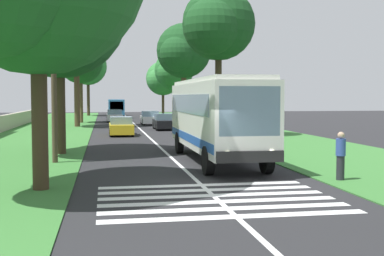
# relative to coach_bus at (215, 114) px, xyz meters

# --- Properties ---
(ground) EXTENTS (160.00, 160.00, 0.00)m
(ground) POSITION_rel_coach_bus_xyz_m (-6.21, 1.80, -2.15)
(ground) COLOR #262628
(grass_verge_left) EXTENTS (120.00, 8.00, 0.04)m
(grass_verge_left) POSITION_rel_coach_bus_xyz_m (8.79, 10.00, -2.13)
(grass_verge_left) COLOR #387533
(grass_verge_left) RESTS_ON ground
(grass_verge_right) EXTENTS (120.00, 8.00, 0.04)m
(grass_verge_right) POSITION_rel_coach_bus_xyz_m (8.79, -6.40, -2.13)
(grass_verge_right) COLOR #387533
(grass_verge_right) RESTS_ON ground
(centre_line) EXTENTS (110.00, 0.16, 0.01)m
(centre_line) POSITION_rel_coach_bus_xyz_m (8.79, 1.80, -2.14)
(centre_line) COLOR silver
(centre_line) RESTS_ON ground
(coach_bus) EXTENTS (11.16, 2.62, 3.73)m
(coach_bus) POSITION_rel_coach_bus_xyz_m (0.00, 0.00, 0.00)
(coach_bus) COLOR silver
(coach_bus) RESTS_ON ground
(zebra_crossing) EXTENTS (4.95, 6.80, 0.01)m
(zebra_crossing) POSITION_rel_coach_bus_xyz_m (-8.26, 1.80, -2.14)
(zebra_crossing) COLOR silver
(zebra_crossing) RESTS_ON ground
(trailing_car_0) EXTENTS (4.30, 1.78, 1.43)m
(trailing_car_0) POSITION_rel_coach_bus_xyz_m (16.22, 3.73, -1.48)
(trailing_car_0) COLOR gold
(trailing_car_0) RESTS_ON ground
(trailing_car_1) EXTENTS (4.30, 1.78, 1.43)m
(trailing_car_1) POSITION_rel_coach_bus_xyz_m (22.25, -0.28, -1.48)
(trailing_car_1) COLOR black
(trailing_car_1) RESTS_ON ground
(trailing_car_2) EXTENTS (4.30, 1.78, 1.43)m
(trailing_car_2) POSITION_rel_coach_bus_xyz_m (30.50, 0.26, -1.48)
(trailing_car_2) COLOR silver
(trailing_car_2) RESTS_ON ground
(trailing_car_3) EXTENTS (4.30, 1.78, 1.43)m
(trailing_car_3) POSITION_rel_coach_bus_xyz_m (36.88, 3.81, -1.48)
(trailing_car_3) COLOR silver
(trailing_car_3) RESTS_ON ground
(trailing_minibus_0) EXTENTS (6.00, 2.14, 2.53)m
(trailing_minibus_0) POSITION_rel_coach_bus_xyz_m (47.99, 3.37, -0.60)
(trailing_minibus_0) COLOR teal
(trailing_minibus_0) RESTS_ON ground
(roadside_tree_left_0) EXTENTS (8.25, 6.86, 10.68)m
(roadside_tree_left_0) POSITION_rel_coach_bus_xyz_m (4.15, 7.32, 4.95)
(roadside_tree_left_0) COLOR #3D2D1E
(roadside_tree_left_0) RESTS_ON grass_verge_left
(roadside_tree_left_2) EXTENTS (5.91, 4.93, 9.25)m
(roadside_tree_left_2) POSITION_rel_coach_bus_xyz_m (35.27, 7.63, 4.52)
(roadside_tree_left_2) COLOR brown
(roadside_tree_left_2) RESTS_ON grass_verge_left
(roadside_tree_left_3) EXTENTS (6.83, 5.66, 10.28)m
(roadside_tree_left_3) POSITION_rel_coach_bus_xyz_m (55.93, 7.51, 5.18)
(roadside_tree_left_3) COLOR #3D2D1E
(roadside_tree_left_3) RESTS_ON grass_verge_left
(roadside_tree_left_4) EXTENTS (8.00, 6.83, 11.86)m
(roadside_tree_left_4) POSITION_rel_coach_bus_xyz_m (27.65, 7.74, 6.16)
(roadside_tree_left_4) COLOR #4C3826
(roadside_tree_left_4) RESTS_ON grass_verge_left
(roadside_tree_right_0) EXTENTS (7.51, 6.17, 11.15)m
(roadside_tree_right_0) POSITION_rel_coach_bus_xyz_m (34.52, -3.79, 5.76)
(roadside_tree_right_0) COLOR brown
(roadside_tree_right_0) RESTS_ON grass_verge_right
(roadside_tree_right_1) EXTENTS (6.22, 5.36, 9.16)m
(roadside_tree_right_1) POSITION_rel_coach_bus_xyz_m (46.23, -4.33, 4.22)
(roadside_tree_right_1) COLOR #3D2D1E
(roadside_tree_right_1) RESTS_ON grass_verge_right
(roadside_tree_right_2) EXTENTS (6.57, 5.17, 8.21)m
(roadside_tree_right_2) POSITION_rel_coach_bus_xyz_m (54.07, -3.67, 3.35)
(roadside_tree_right_2) COLOR #4C3826
(roadside_tree_right_2) RESTS_ON grass_verge_right
(roadside_tree_right_4) EXTENTS (6.55, 5.48, 10.92)m
(roadside_tree_right_4) POSITION_rel_coach_bus_xyz_m (14.01, -3.15, 5.95)
(roadside_tree_right_4) COLOR #3D2D1E
(roadside_tree_right_4) RESTS_ON grass_verge_right
(utility_pole) EXTENTS (0.24, 1.40, 7.97)m
(utility_pole) POSITION_rel_coach_bus_xyz_m (0.51, 7.15, 2.02)
(utility_pole) COLOR #473828
(utility_pole) RESTS_ON grass_verge_left
(pedestrian) EXTENTS (0.34, 0.34, 1.69)m
(pedestrian) POSITION_rel_coach_bus_xyz_m (-6.03, -3.15, -1.24)
(pedestrian) COLOR #26262D
(pedestrian) RESTS_ON grass_verge_right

